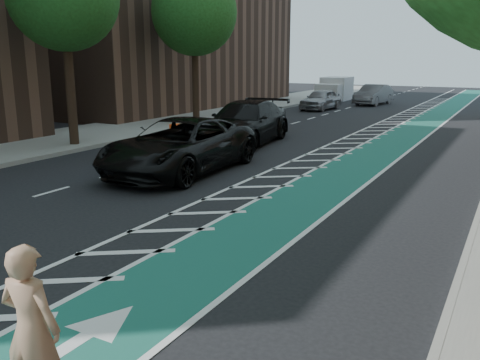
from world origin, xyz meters
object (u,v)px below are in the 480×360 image
Objects in this scene: suv_near at (180,146)px; barrel_a at (177,139)px; skateboarder at (31,328)px; suv_far at (245,123)px.

suv_near reaches higher than barrel_a.
skateboarder is 11.20m from suv_near.
skateboarder is 16.78m from suv_far.
barrel_a is at bearing 125.11° from suv_near.
suv_far is at bearing 95.92° from suv_near.
barrel_a is at bearing -122.76° from suv_far.
barrel_a is (-7.50, 12.79, -0.49)m from skateboarder.
suv_far is (-6.10, 15.63, -0.10)m from skateboarder.
barrel_a is (-2.22, 2.91, -0.35)m from suv_near.
suv_far is (-0.82, 5.76, 0.04)m from suv_near.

